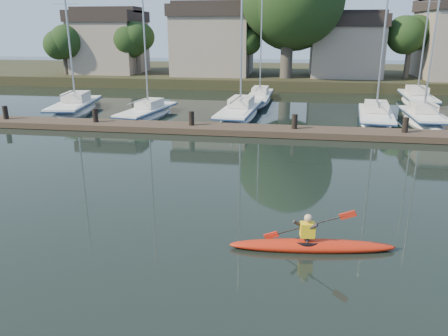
# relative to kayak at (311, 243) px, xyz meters

# --- Properties ---
(ground) EXTENTS (160.00, 160.00, 0.00)m
(ground) POSITION_rel_kayak_xyz_m (-3.54, -0.32, -0.18)
(ground) COLOR black
(ground) RESTS_ON ground
(kayak) EXTENTS (4.61, 1.16, 1.46)m
(kayak) POSITION_rel_kayak_xyz_m (0.00, 0.00, 0.00)
(kayak) COLOR #AF230D
(kayak) RESTS_ON ground
(dock) EXTENTS (34.00, 2.00, 1.80)m
(dock) POSITION_rel_kayak_xyz_m (-3.54, 13.68, 0.03)
(dock) COLOR #402E24
(dock) RESTS_ON ground
(sailboat_0) EXTENTS (3.58, 8.48, 13.04)m
(sailboat_0) POSITION_rel_kayak_xyz_m (-16.56, 18.88, -0.39)
(sailboat_0) COLOR white
(sailboat_0) RESTS_ON ground
(sailboat_1) EXTENTS (3.03, 7.86, 12.53)m
(sailboat_1) POSITION_rel_kayak_xyz_m (-10.68, 17.84, -0.35)
(sailboat_1) COLOR white
(sailboat_1) RESTS_ON ground
(sailboat_2) EXTENTS (2.84, 9.46, 15.44)m
(sailboat_2) POSITION_rel_kayak_xyz_m (-4.29, 18.77, -0.37)
(sailboat_2) COLOR white
(sailboat_2) RESTS_ON ground
(sailboat_3) EXTENTS (3.08, 8.34, 13.14)m
(sailboat_3) POSITION_rel_kayak_xyz_m (4.70, 18.36, -0.37)
(sailboat_3) COLOR white
(sailboat_3) RESTS_ON ground
(sailboat_4) EXTENTS (2.11, 6.95, 11.81)m
(sailboat_4) POSITION_rel_kayak_xyz_m (7.77, 18.66, -0.37)
(sailboat_4) COLOR white
(sailboat_4) RESTS_ON ground
(sailboat_6) EXTENTS (2.09, 8.96, 14.18)m
(sailboat_6) POSITION_rel_kayak_xyz_m (-3.50, 25.96, -0.34)
(sailboat_6) COLOR white
(sailboat_6) RESTS_ON ground
(sailboat_7) EXTENTS (2.74, 8.54, 13.58)m
(sailboat_7) POSITION_rel_kayak_xyz_m (9.43, 26.99, -0.38)
(sailboat_7) COLOR white
(sailboat_7) RESTS_ON ground
(shore) EXTENTS (90.00, 25.25, 12.75)m
(shore) POSITION_rel_kayak_xyz_m (-1.92, 39.97, 3.05)
(shore) COLOR #242D16
(shore) RESTS_ON ground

